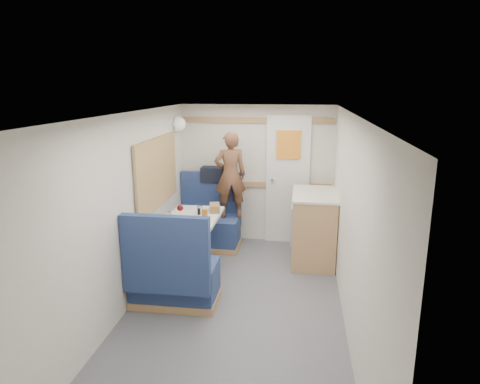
# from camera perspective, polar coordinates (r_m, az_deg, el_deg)

# --- Properties ---
(floor) EXTENTS (4.50, 4.50, 0.00)m
(floor) POSITION_cam_1_polar(r_m,az_deg,el_deg) (4.49, -0.94, -16.16)
(floor) COLOR #515156
(floor) RESTS_ON ground
(ceiling) EXTENTS (4.50, 4.50, 0.00)m
(ceiling) POSITION_cam_1_polar(r_m,az_deg,el_deg) (3.89, -1.06, 10.24)
(ceiling) COLOR silver
(ceiling) RESTS_ON wall_back
(wall_back) EXTENTS (2.20, 0.02, 2.00)m
(wall_back) POSITION_cam_1_polar(r_m,az_deg,el_deg) (6.24, 2.25, 2.38)
(wall_back) COLOR silver
(wall_back) RESTS_ON floor
(wall_left) EXTENTS (0.02, 4.50, 2.00)m
(wall_left) POSITION_cam_1_polar(r_m,az_deg,el_deg) (4.38, -15.37, -3.16)
(wall_left) COLOR silver
(wall_left) RESTS_ON floor
(wall_right) EXTENTS (0.02, 4.50, 2.00)m
(wall_right) POSITION_cam_1_polar(r_m,az_deg,el_deg) (4.06, 14.57, -4.46)
(wall_right) COLOR silver
(wall_right) RESTS_ON floor
(oak_trim_low) EXTENTS (2.15, 0.02, 0.08)m
(oak_trim_low) POSITION_cam_1_polar(r_m,az_deg,el_deg) (6.25, 2.22, 1.00)
(oak_trim_low) COLOR #9A7945
(oak_trim_low) RESTS_ON wall_back
(oak_trim_high) EXTENTS (2.15, 0.02, 0.08)m
(oak_trim_high) POSITION_cam_1_polar(r_m,az_deg,el_deg) (6.11, 2.30, 9.53)
(oak_trim_high) COLOR #9A7945
(oak_trim_high) RESTS_ON wall_back
(side_window) EXTENTS (0.04, 1.30, 0.72)m
(side_window) POSITION_cam_1_polar(r_m,az_deg,el_deg) (5.22, -11.06, 2.63)
(side_window) COLOR gray
(side_window) RESTS_ON wall_left
(rear_door) EXTENTS (0.62, 0.12, 1.86)m
(rear_door) POSITION_cam_1_polar(r_m,az_deg,el_deg) (6.19, 6.37, 1.94)
(rear_door) COLOR white
(rear_door) RESTS_ON wall_back
(dinette_table) EXTENTS (0.62, 0.92, 0.72)m
(dinette_table) POSITION_cam_1_polar(r_m,az_deg,el_deg) (5.27, -6.27, -4.77)
(dinette_table) COLOR white
(dinette_table) RESTS_ON floor
(bench_far) EXTENTS (0.90, 0.59, 1.05)m
(bench_far) POSITION_cam_1_polar(r_m,az_deg,el_deg) (6.15, -4.23, -4.57)
(bench_far) COLOR #17244C
(bench_far) RESTS_ON floor
(bench_near) EXTENTS (0.90, 0.59, 1.05)m
(bench_near) POSITION_cam_1_polar(r_m,az_deg,el_deg) (4.60, -8.87, -11.32)
(bench_near) COLOR #17244C
(bench_near) RESTS_ON floor
(ledge) EXTENTS (0.90, 0.14, 0.04)m
(ledge) POSITION_cam_1_polar(r_m,az_deg,el_deg) (6.24, -3.83, 1.23)
(ledge) COLOR #9A7945
(ledge) RESTS_ON bench_far
(dome_light) EXTENTS (0.20, 0.20, 0.20)m
(dome_light) POSITION_cam_1_polar(r_m,az_deg,el_deg) (5.94, -8.24, 8.98)
(dome_light) COLOR white
(dome_light) RESTS_ON wall_left
(galley_counter) EXTENTS (0.57, 0.92, 0.92)m
(galley_counter) POSITION_cam_1_polar(r_m,az_deg,el_deg) (5.68, 9.73, -4.58)
(galley_counter) COLOR #9A7945
(galley_counter) RESTS_ON floor
(person) EXTENTS (0.50, 0.40, 1.20)m
(person) POSITION_cam_1_polar(r_m,az_deg,el_deg) (5.92, -1.30, 2.27)
(person) COLOR brown
(person) RESTS_ON bench_far
(duffel_bag) EXTENTS (0.45, 0.22, 0.21)m
(duffel_bag) POSITION_cam_1_polar(r_m,az_deg,el_deg) (6.20, -3.10, 2.36)
(duffel_bag) COLOR black
(duffel_bag) RESTS_ON ledge
(tray) EXTENTS (0.34, 0.39, 0.02)m
(tray) POSITION_cam_1_polar(r_m,az_deg,el_deg) (5.10, -5.90, -3.48)
(tray) COLOR white
(tray) RESTS_ON dinette_table
(orange_fruit) EXTENTS (0.07, 0.07, 0.07)m
(orange_fruit) POSITION_cam_1_polar(r_m,az_deg,el_deg) (4.92, -5.25, -3.60)
(orange_fruit) COLOR orange
(orange_fruit) RESTS_ON tray
(cheese_block) EXTENTS (0.11, 0.08, 0.03)m
(cheese_block) POSITION_cam_1_polar(r_m,az_deg,el_deg) (4.88, -5.84, -3.98)
(cheese_block) COLOR #DCCC7F
(cheese_block) RESTS_ON tray
(wine_glass) EXTENTS (0.08, 0.08, 0.17)m
(wine_glass) POSITION_cam_1_polar(r_m,az_deg,el_deg) (5.10, -7.98, -2.20)
(wine_glass) COLOR white
(wine_glass) RESTS_ON dinette_table
(tumbler_left) EXTENTS (0.07, 0.07, 0.11)m
(tumbler_left) POSITION_cam_1_polar(r_m,az_deg,el_deg) (5.06, -9.43, -3.22)
(tumbler_left) COLOR white
(tumbler_left) RESTS_ON dinette_table
(tumbler_right) EXTENTS (0.07, 0.07, 0.11)m
(tumbler_right) POSITION_cam_1_polar(r_m,az_deg,el_deg) (5.25, -5.38, -2.41)
(tumbler_right) COLOR white
(tumbler_right) RESTS_ON dinette_table
(beer_glass) EXTENTS (0.07, 0.07, 0.11)m
(beer_glass) POSITION_cam_1_polar(r_m,az_deg,el_deg) (5.11, -4.72, -2.90)
(beer_glass) COLOR #965415
(beer_glass) RESTS_ON dinette_table
(pepper_grinder) EXTENTS (0.04, 0.04, 0.10)m
(pepper_grinder) POSITION_cam_1_polar(r_m,az_deg,el_deg) (5.20, -5.48, -2.69)
(pepper_grinder) COLOR black
(pepper_grinder) RESTS_ON dinette_table
(bread_loaf) EXTENTS (0.17, 0.24, 0.09)m
(bread_loaf) POSITION_cam_1_polar(r_m,az_deg,el_deg) (5.38, -3.40, -2.10)
(bread_loaf) COLOR olive
(bread_loaf) RESTS_ON dinette_table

